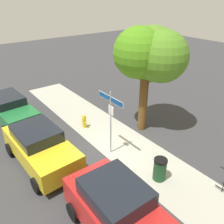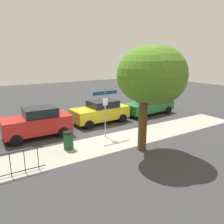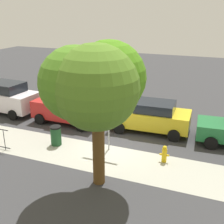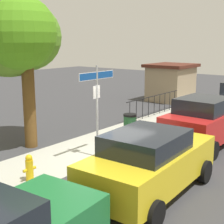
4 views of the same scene
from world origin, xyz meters
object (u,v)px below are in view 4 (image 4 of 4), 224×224
(utility_shed, at_px, (171,82))
(fire_hydrant, at_px, (29,168))
(trash_bin, at_px, (130,126))
(shade_tree, at_px, (17,37))
(street_sign, at_px, (97,93))
(car_yellow, at_px, (150,162))
(car_red, at_px, (205,121))

(utility_shed, relative_size, fire_hydrant, 3.95)
(utility_shed, distance_m, trash_bin, 9.28)
(shade_tree, height_order, utility_shed, shade_tree)
(street_sign, relative_size, utility_shed, 1.02)
(street_sign, bearing_deg, utility_shed, 16.59)
(shade_tree, distance_m, fire_hydrant, 5.07)
(car_yellow, relative_size, car_red, 1.07)
(utility_shed, bearing_deg, car_red, -144.04)
(car_yellow, relative_size, fire_hydrant, 5.60)
(utility_shed, bearing_deg, trash_bin, -161.73)
(street_sign, bearing_deg, shade_tree, 103.89)
(street_sign, distance_m, shade_tree, 3.68)
(street_sign, relative_size, fire_hydrant, 4.02)
(street_sign, height_order, shade_tree, shade_tree)
(car_red, bearing_deg, shade_tree, 129.42)
(utility_shed, height_order, trash_bin, utility_shed)
(car_yellow, xyz_separation_m, trash_bin, (3.92, 3.39, -0.37))
(car_red, bearing_deg, trash_bin, 108.51)
(shade_tree, height_order, trash_bin, shade_tree)
(car_yellow, height_order, car_red, car_red)
(trash_bin, bearing_deg, car_red, -72.67)
(car_yellow, xyz_separation_m, car_red, (4.80, 0.56, 0.07))
(street_sign, height_order, car_red, street_sign)
(utility_shed, bearing_deg, street_sign, -163.41)
(trash_bin, bearing_deg, car_yellow, -139.13)
(street_sign, height_order, fire_hydrant, street_sign)
(car_yellow, bearing_deg, shade_tree, 82.43)
(street_sign, distance_m, utility_shed, 11.94)
(street_sign, distance_m, car_yellow, 3.45)
(car_red, distance_m, trash_bin, 3.00)
(street_sign, xyz_separation_m, shade_tree, (-0.76, 3.09, 1.84))
(car_red, relative_size, utility_shed, 1.32)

